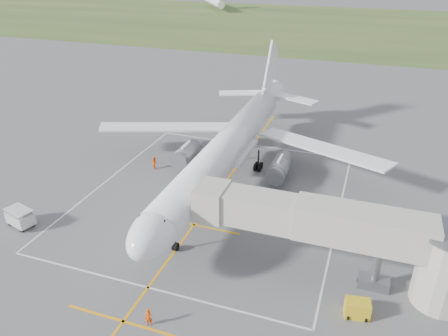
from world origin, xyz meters
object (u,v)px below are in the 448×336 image
(jet_bridge, at_px, (352,235))
(gpu_unit, at_px, (357,309))
(airliner, at_px, (228,147))
(ramp_worker_nose, at_px, (149,317))
(baggage_cart, at_px, (20,218))
(ramp_worker_wing, at_px, (155,163))

(jet_bridge, bearing_deg, gpu_unit, -72.68)
(airliner, xyz_separation_m, ramp_worker_nose, (2.08, -24.39, -3.61))
(airliner, height_order, jet_bridge, airliner)
(baggage_cart, xyz_separation_m, ramp_worker_nose, (18.88, -7.53, -0.23))
(baggage_cart, bearing_deg, gpu_unit, 13.28)
(jet_bridge, relative_size, gpu_unit, 11.21)
(jet_bridge, distance_m, ramp_worker_nose, 17.45)
(ramp_worker_nose, bearing_deg, ramp_worker_wing, 98.15)
(ramp_worker_nose, relative_size, ramp_worker_wing, 0.95)
(ramp_worker_wing, bearing_deg, jet_bridge, -170.61)
(jet_bridge, bearing_deg, baggage_cart, -175.42)
(airliner, bearing_deg, ramp_worker_nose, -85.13)
(gpu_unit, bearing_deg, ramp_worker_nose, -166.01)
(gpu_unit, relative_size, ramp_worker_nose, 1.33)
(baggage_cart, bearing_deg, ramp_worker_nose, -6.33)
(gpu_unit, bearing_deg, baggage_cart, 168.95)
(jet_bridge, distance_m, ramp_worker_wing, 29.48)
(jet_bridge, height_order, gpu_unit, jet_bridge)
(airliner, xyz_separation_m, jet_bridge, (15.72, -14.25, 0.35))
(airliner, relative_size, ramp_worker_nose, 29.90)
(airliner, relative_size, gpu_unit, 22.40)
(baggage_cart, distance_m, ramp_worker_wing, 17.90)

